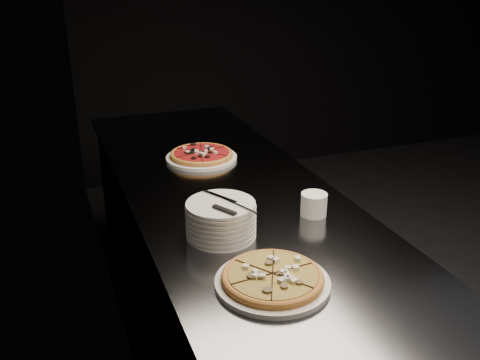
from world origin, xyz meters
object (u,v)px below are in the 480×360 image
object	(u,v)px
pizza_mushroom	(273,279)
pizza_tomato	(201,155)
cutlery	(225,204)
ramekin	(314,204)
counter	(236,304)
plate_stack	(221,219)

from	to	relation	value
pizza_mushroom	pizza_tomato	distance (m)	0.98
pizza_tomato	cutlery	xyz separation A→B (m)	(-0.13, -0.69, 0.10)
pizza_mushroom	cutlery	distance (m)	0.30
pizza_tomato	ramekin	world-z (taller)	ramekin
pizza_tomato	pizza_mushroom	bearing A→B (deg)	-96.08
counter	ramekin	xyz separation A→B (m)	(0.19, -0.23, 0.50)
counter	cutlery	distance (m)	0.65
counter	ramekin	size ratio (longest dim) A/B	28.11
cutlery	ramekin	distance (m)	0.34
ramekin	pizza_mushroom	bearing A→B (deg)	-131.74
cutlery	plate_stack	bearing A→B (deg)	88.95
pizza_tomato	cutlery	bearing A→B (deg)	-100.97
pizza_mushroom	cutlery	world-z (taller)	cutlery
pizza_tomato	ramekin	bearing A→B (deg)	-73.26
plate_stack	cutlery	xyz separation A→B (m)	(0.01, -0.02, 0.06)
cutlery	ramekin	size ratio (longest dim) A/B	2.56
pizza_mushroom	ramekin	distance (m)	0.45
plate_stack	cutlery	size ratio (longest dim) A/B	0.95
counter	pizza_tomato	distance (m)	0.63
plate_stack	counter	bearing A→B (deg)	60.79
cutlery	counter	bearing A→B (deg)	35.00
plate_stack	pizza_mushroom	bearing A→B (deg)	-82.85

